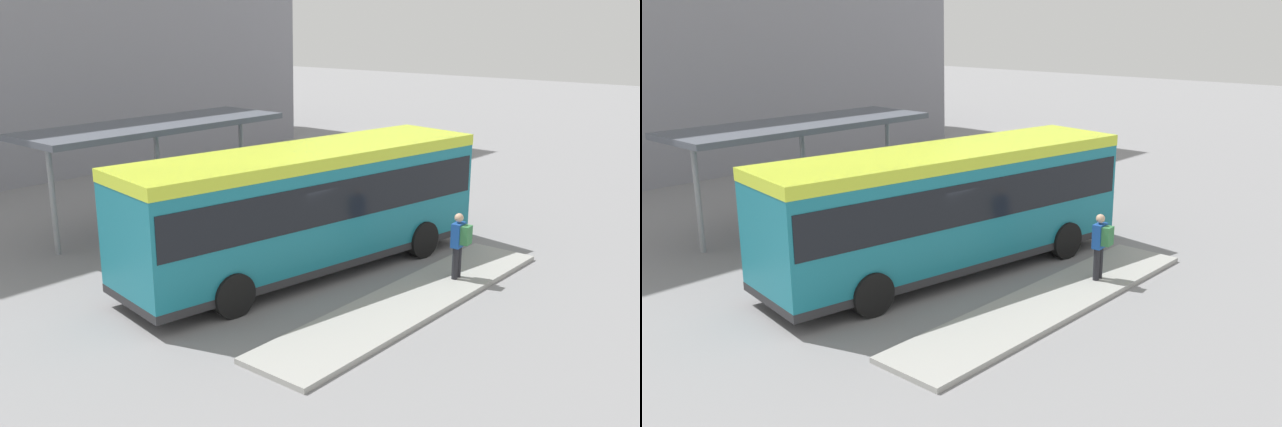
{
  "view_description": "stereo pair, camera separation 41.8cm",
  "coord_description": "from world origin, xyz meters",
  "views": [
    {
      "loc": [
        -13.22,
        -11.69,
        6.43
      ],
      "look_at": [
        0.51,
        0.0,
        1.46
      ],
      "focal_mm": 40.0,
      "sensor_mm": 36.0,
      "label": 1
    },
    {
      "loc": [
        -12.94,
        -12.0,
        6.43
      ],
      "look_at": [
        0.51,
        0.0,
        1.46
      ],
      "focal_mm": 40.0,
      "sensor_mm": 36.0,
      "label": 2
    }
  ],
  "objects": [
    {
      "name": "ground_plane",
      "position": [
        0.0,
        0.0,
        0.0
      ],
      "size": [
        120.0,
        120.0,
        0.0
      ],
      "primitive_type": "plane",
      "color": "gray"
    },
    {
      "name": "curb_island",
      "position": [
        -0.09,
        -3.27,
        0.06
      ],
      "size": [
        9.49,
        1.8,
        0.12
      ],
      "color": "#9E9E99",
      "rests_on": "ground_plane"
    },
    {
      "name": "city_bus",
      "position": [
        0.01,
        -0.0,
        1.89
      ],
      "size": [
        10.41,
        4.07,
        3.24
      ],
      "rotation": [
        0.0,
        0.0,
        -0.15
      ],
      "color": "#197284",
      "rests_on": "ground_plane"
    },
    {
      "name": "pedestrian_waiting",
      "position": [
        1.8,
        -3.43,
        1.08
      ],
      "size": [
        0.43,
        0.45,
        1.68
      ],
      "rotation": [
        0.0,
        0.0,
        1.67
      ],
      "color": "#232328",
      "rests_on": "curb_island"
    },
    {
      "name": "bicycle_yellow",
      "position": [
        7.35,
        4.08,
        0.36
      ],
      "size": [
        0.48,
        1.66,
        0.72
      ],
      "rotation": [
        0.0,
        0.0,
        -1.57
      ],
      "color": "black",
      "rests_on": "ground_plane"
    },
    {
      "name": "bicycle_black",
      "position": [
        7.13,
        4.74,
        0.37
      ],
      "size": [
        0.48,
        1.72,
        0.74
      ],
      "rotation": [
        0.0,
        0.0,
        -1.65
      ],
      "color": "black",
      "rests_on": "ground_plane"
    },
    {
      "name": "station_shelter",
      "position": [
        0.05,
        6.26,
        3.15
      ],
      "size": [
        8.4,
        2.8,
        3.33
      ],
      "color": "#4C515B",
      "rests_on": "ground_plane"
    },
    {
      "name": "potted_planter_near_shelter",
      "position": [
        2.89,
        3.85,
        0.75
      ],
      "size": [
        0.97,
        0.97,
        1.45
      ],
      "color": "slate",
      "rests_on": "ground_plane"
    }
  ]
}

